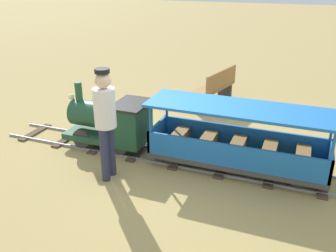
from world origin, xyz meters
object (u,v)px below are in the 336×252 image
park_bench (216,88)px  locomotive (112,121)px  passenger_car (237,145)px  conductor_person (105,116)px

park_bench → locomotive: bearing=157.8°
passenger_car → conductor_person: 1.97m
locomotive → park_bench: bearing=-22.2°
locomotive → park_bench: locomotive is taller
locomotive → park_bench: (2.66, -1.09, -0.07)m
conductor_person → locomotive: bearing=25.7°
locomotive → conductor_person: 1.08m
park_bench → passenger_car: bearing=-159.1°
locomotive → conductor_person: size_ratio=0.89×
conductor_person → park_bench: (3.54, -0.67, -0.54)m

